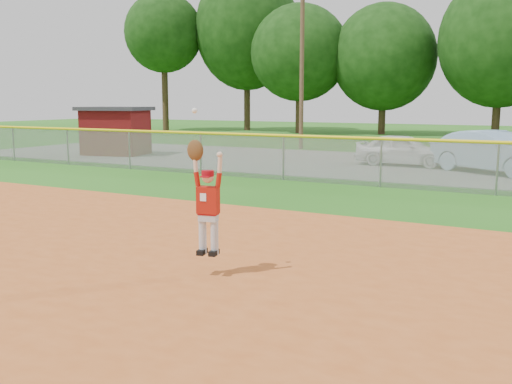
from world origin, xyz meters
TOP-DOWN VIEW (x-y plane):
  - ground at (0.00, 0.00)m, footprint 120.00×120.00m
  - clay_infield at (0.00, -3.00)m, footprint 24.00×16.00m
  - parking_strip at (0.00, 16.00)m, footprint 44.00×10.00m
  - car_white_a at (-0.83, 16.10)m, footprint 3.82×1.56m
  - car_blue at (2.72, 15.09)m, footprint 4.90×3.72m
  - utility_shed at (-14.53, 14.27)m, footprint 3.60×3.07m
  - outfield_fence at (0.00, 10.00)m, footprint 40.06×0.10m
  - power_lines at (1.00, 22.00)m, footprint 19.40×0.24m
  - tree_line at (0.96, 37.90)m, footprint 62.37×13.00m
  - ballplayer at (0.30, -0.24)m, footprint 0.57×0.28m

SIDE VIEW (x-z plane):
  - ground at x=0.00m, z-range 0.00..0.00m
  - parking_strip at x=0.00m, z-range 0.00..0.03m
  - clay_infield at x=0.00m, z-range 0.00..0.04m
  - car_white_a at x=-0.83m, z-range 0.03..1.33m
  - car_blue at x=2.72m, z-range 0.03..1.58m
  - outfield_fence at x=0.00m, z-range 0.11..1.66m
  - utility_shed at x=-14.53m, z-range 0.02..2.39m
  - ballplayer at x=0.30m, z-range 0.13..2.31m
  - power_lines at x=1.00m, z-range 0.18..9.18m
  - tree_line at x=0.96m, z-range 0.32..14.75m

